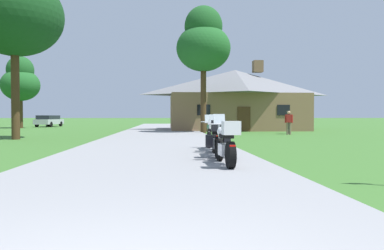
{
  "coord_description": "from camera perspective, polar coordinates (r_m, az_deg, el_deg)",
  "views": [
    {
      "loc": [
        0.41,
        -2.21,
        1.29
      ],
      "look_at": [
        1.74,
        16.17,
        0.85
      ],
      "focal_mm": 33.85,
      "sensor_mm": 36.0,
      "label": 1
    }
  ],
  "objects": [
    {
      "name": "ground_plane",
      "position": [
        22.26,
        -5.19,
        -1.95
      ],
      "size": [
        500.0,
        500.0,
        0.0
      ],
      "primitive_type": "plane",
      "color": "#386628"
    },
    {
      "name": "asphalt_driveway",
      "position": [
        20.26,
        -5.29,
        -2.2
      ],
      "size": [
        6.4,
        80.0,
        0.06
      ],
      "primitive_type": "cube",
      "color": "gray",
      "rests_on": "ground"
    },
    {
      "name": "motorcycle_white_nearest_to_camera",
      "position": [
        9.15,
        5.35,
        -2.85
      ],
      "size": [
        0.66,
        2.08,
        1.3
      ],
      "rotation": [
        0.0,
        0.0,
        0.03
      ],
      "color": "black",
      "rests_on": "asphalt_driveway"
    },
    {
      "name": "motorcycle_white_second_in_row",
      "position": [
        11.14,
        3.92,
        -2.15
      ],
      "size": [
        0.78,
        2.08,
        1.3
      ],
      "rotation": [
        0.0,
        0.0,
        -0.06
      ],
      "color": "black",
      "rests_on": "asphalt_driveway"
    },
    {
      "name": "motorcycle_green_farthest_in_row",
      "position": [
        13.22,
        3.25,
        -1.54
      ],
      "size": [
        0.66,
        2.08,
        1.3
      ],
      "rotation": [
        0.0,
        0.0,
        0.02
      ],
      "color": "black",
      "rests_on": "asphalt_driveway"
    },
    {
      "name": "stone_lodge",
      "position": [
        34.7,
        6.79,
        4.08
      ],
      "size": [
        12.89,
        8.37,
        6.59
      ],
      "color": "brown",
      "rests_on": "ground"
    },
    {
      "name": "bystander_gray_shirt_near_lodge",
      "position": [
        27.72,
        14.93,
        0.63
      ],
      "size": [
        0.34,
        0.51,
        1.69
      ],
      "rotation": [
        0.0,
        0.0,
        4.31
      ],
      "color": "black",
      "rests_on": "ground"
    },
    {
      "name": "bystander_red_shirt_beside_signpost",
      "position": [
        26.25,
        15.01,
        0.55
      ],
      "size": [
        0.53,
        0.31,
        1.67
      ],
      "rotation": [
        0.0,
        0.0,
        2.86
      ],
      "color": "#75664C",
      "rests_on": "ground"
    },
    {
      "name": "tree_left_near",
      "position": [
        23.23,
        -26.2,
        16.73
      ],
      "size": [
        5.28,
        5.28,
        10.97
      ],
      "color": "#422D19",
      "rests_on": "ground"
    },
    {
      "name": "tree_left_far",
      "position": [
        43.69,
        -25.42,
        6.31
      ],
      "size": [
        4.05,
        4.05,
        7.82
      ],
      "color": "#422D19",
      "rests_on": "ground"
    },
    {
      "name": "tree_by_lodge_front",
      "position": [
        28.72,
        1.81,
        12.89
      ],
      "size": [
        4.2,
        4.2,
        9.82
      ],
      "color": "#422D19",
      "rests_on": "ground"
    },
    {
      "name": "parked_silver_suv_far_left",
      "position": [
        47.92,
        -21.62,
        0.67
      ],
      "size": [
        2.4,
        4.79,
        1.4
      ],
      "rotation": [
        0.0,
        0.0,
        -0.13
      ],
      "color": "#ADAFB7",
      "rests_on": "ground"
    }
  ]
}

